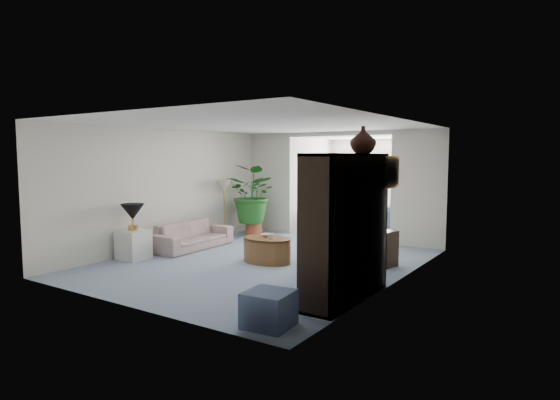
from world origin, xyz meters
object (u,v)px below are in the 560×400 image
Objects in this scene: sunroom_chair_blue at (387,222)px; floor_lamp at (224,186)px; ottoman at (269,309)px; wingback_chair at (336,242)px; coffee_table at (267,250)px; cabinet_urn at (363,140)px; side_table_dark at (379,248)px; coffee_bowl at (268,235)px; end_table at (133,245)px; plant_pot at (254,230)px; sofa at (192,235)px; coffee_cup at (270,237)px; sunroom_table at (370,219)px; framed_picture at (392,172)px; table_lamp at (133,212)px; sunroom_chair_maroon at (332,217)px; entertainment_cabinet at (346,227)px.

floor_lamp is at bearing 136.00° from sunroom_chair_blue.
wingback_chair is at bearing 103.62° from ottoman.
coffee_table is 3.00m from cabinet_urn.
coffee_bowl is at bearing -157.50° from side_table_dark.
plant_pot is at bearing 83.64° from end_table.
cabinet_urn is (4.43, 0.44, 1.89)m from end_table.
sunroom_chair_blue reaches higher than end_table.
wingback_chair reaches higher than sofa.
plant_pot is (-2.03, 2.23, -0.34)m from coffee_cup.
sunroom_chair_blue is at bearing -45.00° from sunroom_table.
sunroom_chair_blue is (3.06, 5.08, 0.07)m from end_table.
coffee_cup is 3.11m from ottoman.
floor_lamp is (-4.64, 1.63, -0.45)m from framed_picture.
framed_picture is at bearing -64.14° from sunroom_table.
table_lamp is 1.10× the size of plant_pot.
sofa is at bearing 144.30° from ottoman.
wingback_chair is 3.39m from plant_pot.
end_table is 5.93m from sunroom_chair_blue.
coffee_cup is (2.40, 1.07, -0.40)m from table_lamp.
sunroom_chair_maroon is (1.55, 2.46, -0.89)m from floor_lamp.
floor_lamp is at bearing -125.62° from sunroom_table.
cabinet_urn is (4.41, -2.18, 0.91)m from floor_lamp.
sunroom_table is at bearing 109.76° from entertainment_cabinet.
side_table_dark reaches higher than coffee_cup.
table_lamp reaches higher than side_table_dark.
framed_picture is 4.83m from table_lamp.
sofa is 3.43× the size of sunroom_table.
floor_lamp is 1.33m from plant_pot.
entertainment_cabinet reaches higher than sunroom_chair_maroon.
framed_picture is 4.61× the size of coffee_cup.
framed_picture is 4.69m from sofa.
cabinet_urn is (0.36, -1.60, 1.85)m from side_table_dark.
wingback_chair is at bearing -14.70° from floor_lamp.
sunroom_chair_blue is 0.96× the size of sunroom_chair_maroon.
coffee_bowl is 0.59× the size of cabinet_urn.
end_table is 6.27m from sunroom_table.
coffee_bowl is 0.28m from coffee_cup.
entertainment_cabinet reaches higher than plant_pot.
floor_lamp is at bearing 148.68° from entertainment_cabinet.
side_table_dark reaches higher than ottoman.
end_table is at bearing -96.36° from plant_pot.
ottoman is 7.54m from sunroom_table.
floor_lamp is 3.32× the size of coffee_cup.
sunroom_table is (0.75, 0.75, -0.08)m from sunroom_chair_maroon.
coffee_table is 2.84m from plant_pot.
sunroom_chair_blue is (3.05, 2.46, -0.90)m from floor_lamp.
coffee_table is at bearing 146.31° from coffee_cup.
sunroom_table is at bearing 114.90° from side_table_dark.
floor_lamp is at bearing 89.71° from end_table.
ottoman reaches higher than plant_pot.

